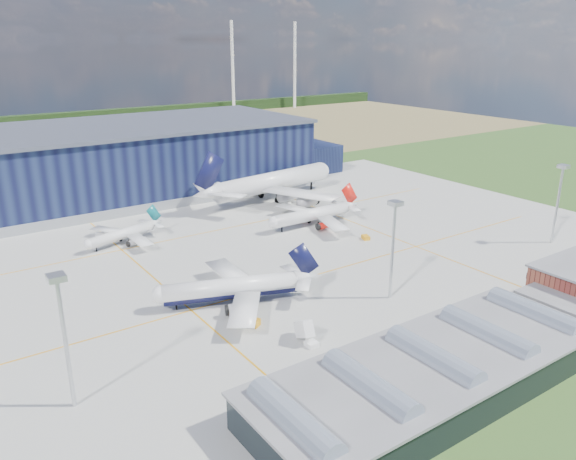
# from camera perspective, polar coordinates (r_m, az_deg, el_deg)

# --- Properties ---
(ground) EXTENTS (600.00, 600.00, 0.00)m
(ground) POSITION_cam_1_polar(r_m,az_deg,el_deg) (146.31, -0.82, -3.69)
(ground) COLOR #2D5720
(ground) RESTS_ON ground
(apron) EXTENTS (220.00, 160.00, 0.08)m
(apron) POSITION_cam_1_polar(r_m,az_deg,el_deg) (154.12, -2.90, -2.51)
(apron) COLOR gray
(apron) RESTS_ON ground
(farmland) EXTENTS (600.00, 220.00, 0.01)m
(farmland) POSITION_cam_1_polar(r_m,az_deg,el_deg) (345.33, -21.84, 8.14)
(farmland) COLOR olive
(farmland) RESTS_ON ground
(treeline) EXTENTS (600.00, 8.00, 8.00)m
(treeline) POSITION_cam_1_polar(r_m,az_deg,el_deg) (422.38, -24.53, 10.07)
(treeline) COLOR black
(treeline) RESTS_ON ground
(hangar) EXTENTS (145.00, 62.00, 26.10)m
(hangar) POSITION_cam_1_polar(r_m,az_deg,el_deg) (225.76, -13.86, 6.92)
(hangar) COLOR #0F1334
(hangar) RESTS_ON ground
(glass_concourse) EXTENTS (78.00, 23.00, 8.60)m
(glass_concourse) POSITION_cam_1_polar(r_m,az_deg,el_deg) (100.97, 15.77, -13.17)
(glass_concourse) COLOR black
(glass_concourse) RESTS_ON ground
(light_mast_west) EXTENTS (2.60, 2.60, 23.00)m
(light_mast_west) POSITION_cam_1_polar(r_m,az_deg,el_deg) (93.05, -21.94, -8.50)
(light_mast_west) COLOR silver
(light_mast_west) RESTS_ON ground
(light_mast_center) EXTENTS (2.60, 2.60, 23.00)m
(light_mast_center) POSITION_cam_1_polar(r_m,az_deg,el_deg) (125.21, 10.67, -0.42)
(light_mast_center) COLOR silver
(light_mast_center) RESTS_ON ground
(light_mast_east) EXTENTS (2.60, 2.60, 23.00)m
(light_mast_east) POSITION_cam_1_polar(r_m,az_deg,el_deg) (175.99, 25.88, 3.58)
(light_mast_east) COLOR silver
(light_mast_east) RESTS_ON ground
(airliner_navy) EXTENTS (48.82, 48.32, 12.52)m
(airliner_navy) POSITION_cam_1_polar(r_m,az_deg,el_deg) (124.33, -5.88, -4.87)
(airliner_navy) COLOR white
(airliner_navy) RESTS_ON ground
(airliner_red) EXTENTS (35.53, 34.77, 11.50)m
(airliner_red) POSITION_cam_1_polar(r_m,az_deg,el_deg) (175.86, 2.37, 2.19)
(airliner_red) COLOR white
(airliner_red) RESTS_ON ground
(airliner_widebody) EXTENTS (72.27, 71.11, 20.80)m
(airliner_widebody) POSITION_cam_1_polar(r_m,az_deg,el_deg) (204.91, -1.54, 5.94)
(airliner_widebody) COLOR white
(airliner_widebody) RESTS_ON ground
(airliner_regional) EXTENTS (33.89, 33.50, 8.88)m
(airliner_regional) POSITION_cam_1_polar(r_m,az_deg,el_deg) (167.61, -16.60, 0.09)
(airliner_regional) COLOR white
(airliner_regional) RESTS_ON ground
(gse_tug_a) EXTENTS (3.71, 4.20, 1.49)m
(gse_tug_a) POSITION_cam_1_polar(r_m,az_deg,el_deg) (117.32, -3.80, -9.32)
(gse_tug_a) COLOR orange
(gse_tug_a) RESTS_ON ground
(gse_tug_b) EXTENTS (2.68, 3.22, 1.19)m
(gse_tug_b) POSITION_cam_1_polar(r_m,az_deg,el_deg) (166.93, 7.89, -0.76)
(gse_tug_b) COLOR orange
(gse_tug_b) RESTS_ON ground
(gse_cart_a) EXTENTS (2.36, 3.00, 1.15)m
(gse_cart_a) POSITION_cam_1_polar(r_m,az_deg,el_deg) (200.75, -0.10, 2.78)
(gse_cart_a) COLOR white
(gse_cart_a) RESTS_ON ground
(gse_cart_b) EXTENTS (2.95, 2.26, 1.15)m
(gse_cart_b) POSITION_cam_1_polar(r_m,az_deg,el_deg) (177.30, -18.57, -0.42)
(gse_cart_b) COLOR white
(gse_cart_b) RESTS_ON ground
(airstair) EXTENTS (3.08, 5.46, 3.29)m
(airstair) POSITION_cam_1_polar(r_m,az_deg,el_deg) (111.10, 1.65, -10.48)
(airstair) COLOR white
(airstair) RESTS_ON ground
(car_a) EXTENTS (3.40, 1.71, 1.11)m
(car_a) POSITION_cam_1_polar(r_m,az_deg,el_deg) (130.04, 20.15, -7.66)
(car_a) COLOR #99999E
(car_a) RESTS_ON ground
(car_b) EXTENTS (3.82, 2.22, 1.19)m
(car_b) POSITION_cam_1_polar(r_m,az_deg,el_deg) (154.81, 26.91, -4.31)
(car_b) COLOR #99999E
(car_b) RESTS_ON ground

